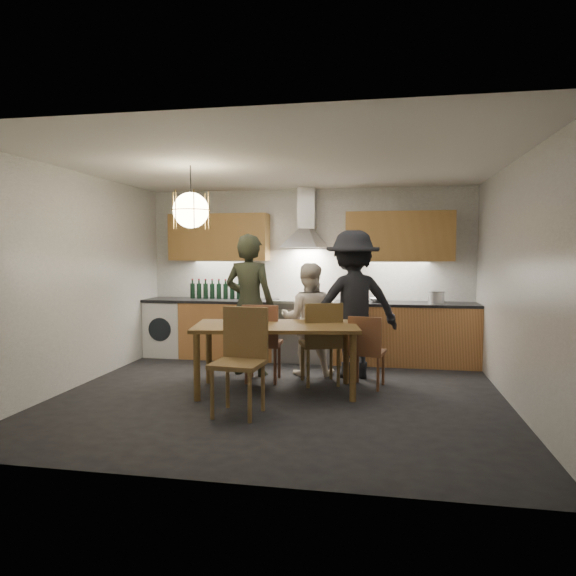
% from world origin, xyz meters
% --- Properties ---
extents(ground, '(5.00, 5.00, 0.00)m').
position_xyz_m(ground, '(0.00, 0.00, 0.00)').
color(ground, black).
rests_on(ground, ground).
extents(room_shell, '(5.02, 4.52, 2.61)m').
position_xyz_m(room_shell, '(0.00, 0.00, 1.71)').
color(room_shell, white).
rests_on(room_shell, ground).
extents(counter_run, '(5.00, 0.62, 0.90)m').
position_xyz_m(counter_run, '(0.02, 1.95, 0.45)').
color(counter_run, tan).
rests_on(counter_run, ground).
extents(range_stove, '(0.90, 0.60, 0.92)m').
position_xyz_m(range_stove, '(0.00, 1.94, 0.44)').
color(range_stove, silver).
rests_on(range_stove, ground).
extents(wall_fixtures, '(4.30, 0.54, 1.10)m').
position_xyz_m(wall_fixtures, '(0.00, 2.07, 1.87)').
color(wall_fixtures, tan).
rests_on(wall_fixtures, ground).
extents(pendant_lamp, '(0.43, 0.43, 0.70)m').
position_xyz_m(pendant_lamp, '(-1.00, -0.10, 2.10)').
color(pendant_lamp, black).
rests_on(pendant_lamp, ground).
extents(dining_table, '(2.00, 1.23, 0.79)m').
position_xyz_m(dining_table, '(-0.07, 0.15, 0.70)').
color(dining_table, brown).
rests_on(dining_table, ground).
extents(chair_back_left, '(0.47, 0.47, 0.99)m').
position_xyz_m(chair_back_left, '(-0.33, 0.52, 0.57)').
color(chair_back_left, brown).
rests_on(chair_back_left, ground).
extents(chair_back_mid, '(0.59, 0.59, 1.02)m').
position_xyz_m(chair_back_mid, '(0.42, 0.53, 0.58)').
color(chair_back_mid, brown).
rests_on(chair_back_mid, ground).
extents(chair_back_right, '(0.46, 0.46, 0.87)m').
position_xyz_m(chair_back_right, '(0.96, 0.48, 0.50)').
color(chair_back_right, brown).
rests_on(chair_back_right, ground).
extents(chair_front, '(0.53, 0.53, 1.07)m').
position_xyz_m(chair_front, '(-0.26, -0.66, 0.61)').
color(chair_front, brown).
rests_on(chair_front, ground).
extents(person_left, '(0.74, 0.55, 1.87)m').
position_xyz_m(person_left, '(-0.59, 0.92, 0.93)').
color(person_left, black).
rests_on(person_left, ground).
extents(person_mid, '(0.77, 0.62, 1.49)m').
position_xyz_m(person_mid, '(0.17, 1.07, 0.74)').
color(person_mid, silver).
rests_on(person_mid, ground).
extents(person_right, '(1.40, 1.09, 1.91)m').
position_xyz_m(person_right, '(0.76, 1.03, 0.95)').
color(person_right, black).
rests_on(person_right, ground).
extents(mixing_bowl, '(0.35, 0.35, 0.06)m').
position_xyz_m(mixing_bowl, '(1.08, 1.91, 0.93)').
color(mixing_bowl, '#A9A9AC').
rests_on(mixing_bowl, counter_run).
extents(stock_pot, '(0.28, 0.28, 0.16)m').
position_xyz_m(stock_pot, '(1.90, 1.97, 0.98)').
color(stock_pot, '#B2B1B5').
rests_on(stock_pot, counter_run).
extents(wine_bottles, '(0.94, 0.07, 0.31)m').
position_xyz_m(wine_bottles, '(-1.38, 2.05, 1.05)').
color(wine_bottles, black).
rests_on(wine_bottles, counter_run).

